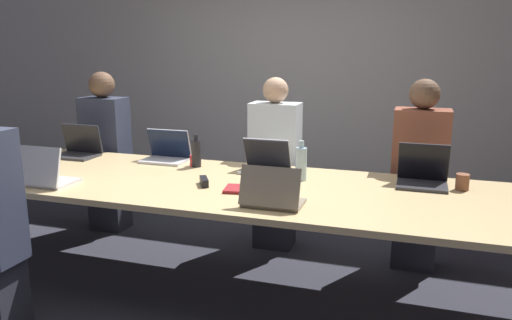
{
  "coord_description": "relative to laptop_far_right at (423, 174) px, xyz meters",
  "views": [
    {
      "loc": [
        1.25,
        -3.01,
        1.68
      ],
      "look_at": [
        0.24,
        0.1,
        0.93
      ],
      "focal_mm": 35.0,
      "sensor_mm": 36.0,
      "label": 1
    }
  ],
  "objects": [
    {
      "name": "person_far_center",
      "position": [
        -1.16,
        0.51,
        -0.16
      ],
      "size": [
        0.4,
        0.24,
        1.43
      ],
      "color": "#2D2D38",
      "rests_on": "ground_plane"
    },
    {
      "name": "person_far_left",
      "position": [
        -2.74,
        0.44,
        -0.14
      ],
      "size": [
        0.4,
        0.24,
        1.46
      ],
      "color": "#2D2D38",
      "rests_on": "ground_plane"
    },
    {
      "name": "cup_far_midleft",
      "position": [
        -1.65,
        0.02,
        -0.04
      ],
      "size": [
        0.09,
        0.09,
        0.08
      ],
      "color": "red",
      "rests_on": "conference_table"
    },
    {
      "name": "laptop_far_midleft",
      "position": [
        -1.94,
        0.11,
        -0.01
      ],
      "size": [
        0.36,
        0.25,
        0.25
      ],
      "color": "silver",
      "rests_on": "conference_table"
    },
    {
      "name": "cup_near_left",
      "position": [
        -2.68,
        -0.77,
        -0.03
      ],
      "size": [
        0.09,
        0.09,
        0.09
      ],
      "color": "red",
      "rests_on": "conference_table"
    },
    {
      "name": "stapler",
      "position": [
        -1.37,
        -0.45,
        -0.05
      ],
      "size": [
        0.11,
        0.15,
        0.05
      ],
      "rotation": [
        0.0,
        0.0,
        0.53
      ],
      "color": "black",
      "rests_on": "conference_table"
    },
    {
      "name": "bottle_far_midleft",
      "position": [
        -1.64,
        0.01,
        0.03
      ],
      "size": [
        0.07,
        0.07,
        0.25
      ],
      "color": "black",
      "rests_on": "conference_table"
    },
    {
      "name": "laptop_near_left",
      "position": [
        -2.39,
        -0.78,
        -0.0
      ],
      "size": [
        0.37,
        0.27,
        0.27
      ],
      "rotation": [
        0.0,
        0.0,
        3.14
      ],
      "color": "silver",
      "rests_on": "conference_table"
    },
    {
      "name": "curtain_wall",
      "position": [
        -1.31,
        1.91,
        0.54
      ],
      "size": [
        12.0,
        0.06,
        2.8
      ],
      "color": "#BCB7B2",
      "rests_on": "ground_plane"
    },
    {
      "name": "cup_far_right",
      "position": [
        0.24,
        -0.04,
        -0.03
      ],
      "size": [
        0.08,
        0.08,
        0.1
      ],
      "color": "brown",
      "rests_on": "conference_table"
    },
    {
      "name": "laptop_far_right",
      "position": [
        0.0,
        0.0,
        0.0
      ],
      "size": [
        0.32,
        0.27,
        0.27
      ],
      "color": "#333338",
      "rests_on": "conference_table"
    },
    {
      "name": "laptop_near_midright",
      "position": [
        -0.82,
        -0.75,
        -0.01
      ],
      "size": [
        0.35,
        0.24,
        0.24
      ],
      "rotation": [
        0.0,
        0.0,
        3.14
      ],
      "color": "gray",
      "rests_on": "conference_table"
    },
    {
      "name": "laptop_far_left",
      "position": [
        -2.73,
        0.05,
        -0.0
      ],
      "size": [
        0.35,
        0.26,
        0.26
      ],
      "color": "#333338",
      "rests_on": "conference_table"
    },
    {
      "name": "conference_table",
      "position": [
        -1.31,
        -0.36,
        -0.13
      ],
      "size": [
        4.6,
        1.21,
        0.78
      ],
      "color": "#D6B77F",
      "rests_on": "ground_plane"
    },
    {
      "name": "person_far_right",
      "position": [
        -0.02,
        0.45,
        -0.15
      ],
      "size": [
        0.4,
        0.24,
        1.45
      ],
      "color": "#2D2D38",
      "rests_on": "ground_plane"
    },
    {
      "name": "bottle_far_center",
      "position": [
        -0.79,
        -0.13,
        0.04
      ],
      "size": [
        0.08,
        0.08,
        0.28
      ],
      "color": "#ADD1E0",
      "rests_on": "conference_table"
    },
    {
      "name": "ground_plane",
      "position": [
        -1.31,
        -0.36,
        -0.86
      ],
      "size": [
        24.0,
        24.0,
        0.0
      ],
      "primitive_type": "plane",
      "color": "#2D2D38"
    },
    {
      "name": "notebook",
      "position": [
        -1.11,
        -0.5,
        -0.07
      ],
      "size": [
        0.19,
        0.2,
        0.02
      ],
      "rotation": [
        0.0,
        0.0,
        0.16
      ],
      "color": "maroon",
      "rests_on": "conference_table"
    },
    {
      "name": "laptop_far_center",
      "position": [
        -1.09,
        0.03,
        -0.01
      ],
      "size": [
        0.34,
        0.25,
        0.24
      ],
      "color": "#B7B7BC",
      "rests_on": "conference_table"
    }
  ]
}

